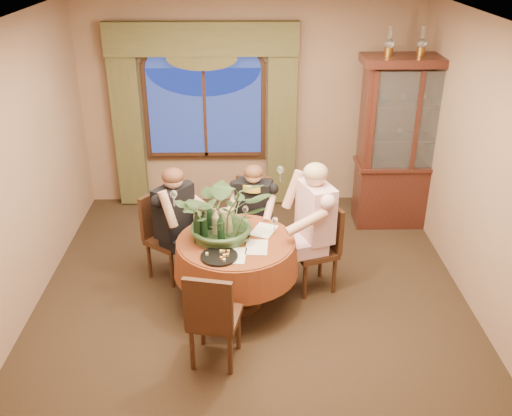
{
  "coord_description": "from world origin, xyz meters",
  "views": [
    {
      "loc": [
        -0.05,
        -4.98,
        3.52
      ],
      "look_at": [
        0.04,
        -0.06,
        1.1
      ],
      "focal_mm": 40.0,
      "sensor_mm": 36.0,
      "label": 1
    }
  ],
  "objects_px": {
    "oil_lamp_left": "(390,41)",
    "chair_right": "(314,249)",
    "china_cabinet": "(409,144)",
    "person_scarf": "(254,215)",
    "stoneware_vase": "(226,222)",
    "wine_bottle_3": "(197,227)",
    "chair_front_left": "(215,315)",
    "wine_bottle_0": "(221,229)",
    "wine_bottle_2": "(216,224)",
    "person_back": "(175,226)",
    "chair_back": "(170,238)",
    "wine_bottle_1": "(210,218)",
    "person_pink": "(315,228)",
    "oil_lamp_right": "(455,41)",
    "wine_bottle_5": "(197,222)",
    "olive_bowl": "(242,238)",
    "centerpiece_plant": "(224,181)",
    "dining_table": "(236,272)",
    "wine_bottle_4": "(204,226)",
    "chair_back_right": "(251,222)",
    "oil_lamp_center": "(422,41)"
  },
  "relations": [
    {
      "from": "oil_lamp_left",
      "to": "chair_right",
      "type": "distance_m",
      "value": 2.6
    },
    {
      "from": "china_cabinet",
      "to": "person_scarf",
      "type": "height_order",
      "value": "china_cabinet"
    },
    {
      "from": "stoneware_vase",
      "to": "wine_bottle_3",
      "type": "xyz_separation_m",
      "value": [
        -0.27,
        -0.15,
        0.02
      ]
    },
    {
      "from": "china_cabinet",
      "to": "chair_front_left",
      "type": "height_order",
      "value": "china_cabinet"
    },
    {
      "from": "wine_bottle_0",
      "to": "wine_bottle_2",
      "type": "bearing_deg",
      "value": 118.07
    },
    {
      "from": "chair_right",
      "to": "person_back",
      "type": "distance_m",
      "value": 1.5
    },
    {
      "from": "chair_back",
      "to": "wine_bottle_1",
      "type": "distance_m",
      "value": 0.75
    },
    {
      "from": "person_pink",
      "to": "wine_bottle_3",
      "type": "distance_m",
      "value": 1.25
    },
    {
      "from": "oil_lamp_right",
      "to": "wine_bottle_2",
      "type": "relative_size",
      "value": 1.03
    },
    {
      "from": "chair_back",
      "to": "person_back",
      "type": "distance_m",
      "value": 0.21
    },
    {
      "from": "wine_bottle_5",
      "to": "olive_bowl",
      "type": "bearing_deg",
      "value": -10.96
    },
    {
      "from": "chair_right",
      "to": "wine_bottle_1",
      "type": "xyz_separation_m",
      "value": [
        -1.08,
        -0.11,
        0.44
      ]
    },
    {
      "from": "wine_bottle_0",
      "to": "wine_bottle_1",
      "type": "distance_m",
      "value": 0.27
    },
    {
      "from": "centerpiece_plant",
      "to": "dining_table",
      "type": "bearing_deg",
      "value": -39.14
    },
    {
      "from": "chair_right",
      "to": "olive_bowl",
      "type": "relative_size",
      "value": 5.62
    },
    {
      "from": "oil_lamp_left",
      "to": "person_pink",
      "type": "bearing_deg",
      "value": -122.46
    },
    {
      "from": "china_cabinet",
      "to": "centerpiece_plant",
      "type": "bearing_deg",
      "value": -142.84
    },
    {
      "from": "wine_bottle_1",
      "to": "olive_bowl",
      "type": "bearing_deg",
      "value": -28.39
    },
    {
      "from": "olive_bowl",
      "to": "wine_bottle_1",
      "type": "xyz_separation_m",
      "value": [
        -0.32,
        0.17,
        0.14
      ]
    },
    {
      "from": "person_scarf",
      "to": "wine_bottle_4",
      "type": "distance_m",
      "value": 1.0
    },
    {
      "from": "person_pink",
      "to": "wine_bottle_1",
      "type": "xyz_separation_m",
      "value": [
        -1.08,
        -0.13,
        0.19
      ]
    },
    {
      "from": "oil_lamp_right",
      "to": "wine_bottle_3",
      "type": "relative_size",
      "value": 1.03
    },
    {
      "from": "stoneware_vase",
      "to": "chair_back_right",
      "type": "bearing_deg",
      "value": 71.44
    },
    {
      "from": "chair_back",
      "to": "olive_bowl",
      "type": "xyz_separation_m",
      "value": [
        0.79,
        -0.55,
        0.3
      ]
    },
    {
      "from": "person_back",
      "to": "china_cabinet",
      "type": "bearing_deg",
      "value": 150.74
    },
    {
      "from": "chair_back",
      "to": "oil_lamp_center",
      "type": "bearing_deg",
      "value": 149.82
    },
    {
      "from": "china_cabinet",
      "to": "person_back",
      "type": "relative_size",
      "value": 1.63
    },
    {
      "from": "person_back",
      "to": "stoneware_vase",
      "type": "height_order",
      "value": "person_back"
    },
    {
      "from": "oil_lamp_left",
      "to": "wine_bottle_4",
      "type": "bearing_deg",
      "value": -138.94
    },
    {
      "from": "dining_table",
      "to": "chair_back",
      "type": "height_order",
      "value": "chair_back"
    },
    {
      "from": "person_scarf",
      "to": "wine_bottle_0",
      "type": "height_order",
      "value": "person_scarf"
    },
    {
      "from": "china_cabinet",
      "to": "wine_bottle_3",
      "type": "height_order",
      "value": "china_cabinet"
    },
    {
      "from": "china_cabinet",
      "to": "person_scarf",
      "type": "relative_size",
      "value": 1.77
    },
    {
      "from": "wine_bottle_4",
      "to": "wine_bottle_5",
      "type": "xyz_separation_m",
      "value": [
        -0.07,
        0.09,
        0.0
      ]
    },
    {
      "from": "chair_back_right",
      "to": "person_scarf",
      "type": "bearing_deg",
      "value": 115.95
    },
    {
      "from": "dining_table",
      "to": "chair_front_left",
      "type": "distance_m",
      "value": 0.88
    },
    {
      "from": "stoneware_vase",
      "to": "centerpiece_plant",
      "type": "xyz_separation_m",
      "value": [
        -0.0,
        -0.03,
        0.46
      ]
    },
    {
      "from": "dining_table",
      "to": "stoneware_vase",
      "type": "xyz_separation_m",
      "value": [
        -0.1,
        0.11,
        0.52
      ]
    },
    {
      "from": "china_cabinet",
      "to": "person_pink",
      "type": "distance_m",
      "value": 2.05
    },
    {
      "from": "chair_front_left",
      "to": "wine_bottle_1",
      "type": "relative_size",
      "value": 2.91
    },
    {
      "from": "oil_lamp_right",
      "to": "oil_lamp_left",
      "type": "bearing_deg",
      "value": 180.0
    },
    {
      "from": "person_back",
      "to": "centerpiece_plant",
      "type": "height_order",
      "value": "centerpiece_plant"
    },
    {
      "from": "oil_lamp_left",
      "to": "chair_front_left",
      "type": "distance_m",
      "value": 3.79
    },
    {
      "from": "oil_lamp_left",
      "to": "person_scarf",
      "type": "xyz_separation_m",
      "value": [
        -1.58,
        -1.0,
        -1.74
      ]
    },
    {
      "from": "oil_lamp_center",
      "to": "wine_bottle_0",
      "type": "height_order",
      "value": "oil_lamp_center"
    },
    {
      "from": "stoneware_vase",
      "to": "wine_bottle_0",
      "type": "bearing_deg",
      "value": -101.72
    },
    {
      "from": "stoneware_vase",
      "to": "wine_bottle_5",
      "type": "height_order",
      "value": "wine_bottle_5"
    },
    {
      "from": "wine_bottle_4",
      "to": "wine_bottle_5",
      "type": "height_order",
      "value": "same"
    },
    {
      "from": "oil_lamp_center",
      "to": "centerpiece_plant",
      "type": "height_order",
      "value": "oil_lamp_center"
    },
    {
      "from": "chair_back",
      "to": "wine_bottle_3",
      "type": "height_order",
      "value": "wine_bottle_3"
    }
  ]
}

